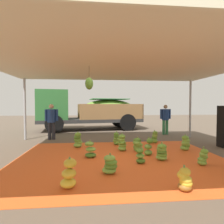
# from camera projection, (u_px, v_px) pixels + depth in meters

# --- Properties ---
(ground_plane) EXTENTS (40.00, 40.00, 0.00)m
(ground_plane) POSITION_uv_depth(u_px,v_px,m) (112.00, 139.00, 8.21)
(ground_plane) COLOR brown
(tarp_orange) EXTENTS (5.91, 4.72, 0.01)m
(tarp_orange) POSITION_uv_depth(u_px,v_px,m) (121.00, 159.00, 5.22)
(tarp_orange) COLOR #E05B23
(tarp_orange) RESTS_ON ground
(tent_canopy) EXTENTS (8.00, 7.00, 2.76)m
(tent_canopy) POSITION_uv_depth(u_px,v_px,m) (121.00, 63.00, 5.04)
(tent_canopy) COLOR #9EA0A5
(tent_canopy) RESTS_ON ground
(banana_bunch_1) EXTENTS (0.31, 0.31, 0.44)m
(banana_bunch_1) POSITION_uv_depth(u_px,v_px,m) (140.00, 156.00, 4.81)
(banana_bunch_1) COLOR #477523
(banana_bunch_1) RESTS_ON tarp_orange
(banana_bunch_2) EXTENTS (0.40, 0.40, 0.54)m
(banana_bunch_2) POSITION_uv_depth(u_px,v_px,m) (185.00, 143.00, 6.18)
(banana_bunch_2) COLOR #75A83D
(banana_bunch_2) RESTS_ON tarp_orange
(banana_bunch_3) EXTENTS (0.43, 0.40, 0.45)m
(banana_bunch_3) POSITION_uv_depth(u_px,v_px,m) (110.00, 165.00, 4.10)
(banana_bunch_3) COLOR #75A83D
(banana_bunch_3) RESTS_ON tarp_orange
(banana_bunch_4) EXTENTS (0.34, 0.34, 0.51)m
(banana_bunch_4) POSITION_uv_depth(u_px,v_px,m) (155.00, 137.00, 7.40)
(banana_bunch_4) COLOR #60932D
(banana_bunch_4) RESTS_ON tarp_orange
(banana_bunch_5) EXTENTS (0.43, 0.46, 0.51)m
(banana_bunch_5) POSITION_uv_depth(u_px,v_px,m) (90.00, 150.00, 5.38)
(banana_bunch_5) COLOR #477523
(banana_bunch_5) RESTS_ON tarp_orange
(banana_bunch_6) EXTENTS (0.41, 0.40, 0.50)m
(banana_bunch_6) POSITION_uv_depth(u_px,v_px,m) (162.00, 152.00, 5.08)
(banana_bunch_6) COLOR #75A83D
(banana_bunch_6) RESTS_ON tarp_orange
(banana_bunch_7) EXTENTS (0.31, 0.32, 0.48)m
(banana_bunch_7) POSITION_uv_depth(u_px,v_px,m) (203.00, 157.00, 4.65)
(banana_bunch_7) COLOR #75A83D
(banana_bunch_7) RESTS_ON tarp_orange
(banana_bunch_8) EXTENTS (0.32, 0.33, 0.53)m
(banana_bunch_8) POSITION_uv_depth(u_px,v_px,m) (116.00, 139.00, 7.05)
(banana_bunch_8) COLOR #60932D
(banana_bunch_8) RESTS_ON tarp_orange
(banana_bunch_10) EXTENTS (0.40, 0.40, 0.56)m
(banana_bunch_10) POSITION_uv_depth(u_px,v_px,m) (69.00, 174.00, 3.39)
(banana_bunch_10) COLOR gold
(banana_bunch_10) RESTS_ON tarp_orange
(banana_bunch_11) EXTENTS (0.44, 0.43, 0.48)m
(banana_bunch_11) POSITION_uv_depth(u_px,v_px,m) (138.00, 145.00, 6.03)
(banana_bunch_11) COLOR #6B9E38
(banana_bunch_11) RESTS_ON tarp_orange
(banana_bunch_12) EXTENTS (0.34, 0.34, 0.56)m
(banana_bunch_12) POSITION_uv_depth(u_px,v_px,m) (149.00, 147.00, 5.56)
(banana_bunch_12) COLOR #6B9E38
(banana_bunch_12) RESTS_ON tarp_orange
(banana_bunch_13) EXTENTS (0.32, 0.33, 0.46)m
(banana_bunch_13) POSITION_uv_depth(u_px,v_px,m) (185.00, 180.00, 3.25)
(banana_bunch_13) COLOR #996628
(banana_bunch_13) RESTS_ON tarp_orange
(banana_bunch_14) EXTENTS (0.41, 0.41, 0.58)m
(banana_bunch_14) POSITION_uv_depth(u_px,v_px,m) (78.00, 140.00, 6.61)
(banana_bunch_14) COLOR #75A83D
(banana_bunch_14) RESTS_ON tarp_orange
(banana_bunch_15) EXTENTS (0.39, 0.40, 0.59)m
(banana_bunch_15) POSITION_uv_depth(u_px,v_px,m) (122.00, 143.00, 6.12)
(banana_bunch_15) COLOR #75A83D
(banana_bunch_15) RESTS_ON tarp_orange
(cargo_truck_main) EXTENTS (6.42, 3.07, 2.40)m
(cargo_truck_main) POSITION_uv_depth(u_px,v_px,m) (88.00, 110.00, 11.51)
(cargo_truck_main) COLOR #2D2D2D
(cargo_truck_main) RESTS_ON ground
(worker_0) EXTENTS (0.58, 0.35, 1.57)m
(worker_0) POSITION_uv_depth(u_px,v_px,m) (51.00, 119.00, 8.16)
(worker_0) COLOR #26262D
(worker_0) RESTS_ON ground
(worker_1) EXTENTS (0.57, 0.35, 1.55)m
(worker_1) POSITION_uv_depth(u_px,v_px,m) (165.00, 117.00, 9.58)
(worker_1) COLOR #337A4C
(worker_1) RESTS_ON ground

